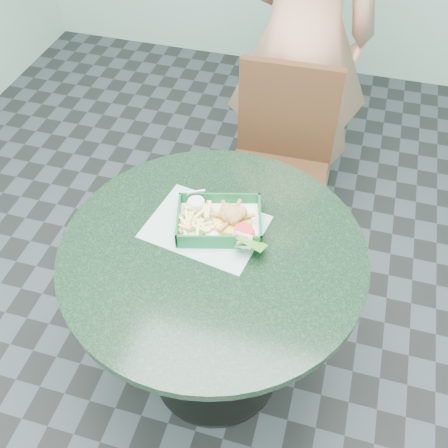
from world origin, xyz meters
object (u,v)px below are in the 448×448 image
(cafe_table, at_px, (214,285))
(food_basket, at_px, (219,227))
(crab_sandwich, at_px, (232,223))
(sauce_ramekin, at_px, (202,204))
(dining_chair, at_px, (280,157))

(cafe_table, distance_m, food_basket, 0.21)
(crab_sandwich, relative_size, sauce_ramekin, 2.24)
(dining_chair, distance_m, food_basket, 0.73)
(sauce_ramekin, bearing_deg, cafe_table, -61.17)
(cafe_table, height_order, dining_chair, dining_chair)
(cafe_table, distance_m, sauce_ramekin, 0.28)
(food_basket, distance_m, crab_sandwich, 0.05)
(cafe_table, bearing_deg, sauce_ramekin, 118.83)
(dining_chair, xyz_separation_m, crab_sandwich, (-0.04, -0.68, 0.27))
(food_basket, relative_size, crab_sandwich, 2.15)
(dining_chair, bearing_deg, crab_sandwich, -94.41)
(dining_chair, bearing_deg, food_basket, -97.92)
(food_basket, bearing_deg, sauce_ramekin, 144.46)
(cafe_table, xyz_separation_m, food_basket, (-0.01, 0.10, 0.19))
(sauce_ramekin, bearing_deg, dining_chair, 76.26)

